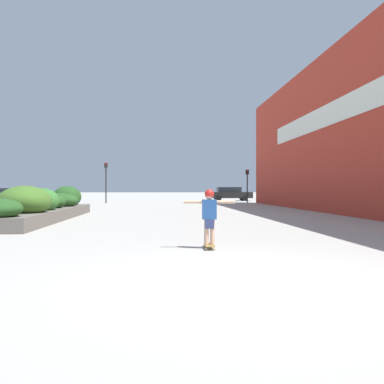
{
  "coord_description": "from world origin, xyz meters",
  "views": [
    {
      "loc": [
        -1.22,
        -6.27,
        1.34
      ],
      "look_at": [
        -0.06,
        9.22,
        1.22
      ],
      "focal_mm": 40.0,
      "sensor_mm": 36.0,
      "label": 1
    }
  ],
  "objects_px": {
    "skateboarder": "(209,211)",
    "car_center_left": "(12,194)",
    "skateboard": "(209,245)",
    "traffic_light_right": "(247,180)",
    "car_leftmost": "(230,194)",
    "traffic_light_left": "(106,176)"
  },
  "relations": [
    {
      "from": "traffic_light_right",
      "to": "skateboard",
      "type": "bearing_deg",
      "value": -103.21
    },
    {
      "from": "traffic_light_left",
      "to": "traffic_light_right",
      "type": "relative_size",
      "value": 1.2
    },
    {
      "from": "skateboarder",
      "to": "traffic_light_left",
      "type": "relative_size",
      "value": 0.33
    },
    {
      "from": "skateboard",
      "to": "traffic_light_left",
      "type": "height_order",
      "value": "traffic_light_left"
    },
    {
      "from": "car_leftmost",
      "to": "car_center_left",
      "type": "relative_size",
      "value": 1.05
    },
    {
      "from": "skateboarder",
      "to": "car_center_left",
      "type": "height_order",
      "value": "car_center_left"
    },
    {
      "from": "car_center_left",
      "to": "traffic_light_right",
      "type": "bearing_deg",
      "value": 76.46
    },
    {
      "from": "skateboarder",
      "to": "car_center_left",
      "type": "xyz_separation_m",
      "value": [
        -16.3,
        35.73,
        -0.08
      ]
    },
    {
      "from": "traffic_light_left",
      "to": "traffic_light_right",
      "type": "height_order",
      "value": "traffic_light_left"
    },
    {
      "from": "skateboard",
      "to": "traffic_light_right",
      "type": "relative_size",
      "value": 0.24
    },
    {
      "from": "car_leftmost",
      "to": "skateboard",
      "type": "bearing_deg",
      "value": -10.08
    },
    {
      "from": "skateboard",
      "to": "skateboarder",
      "type": "xyz_separation_m",
      "value": [
        -0.0,
        0.0,
        0.77
      ]
    },
    {
      "from": "skateboarder",
      "to": "skateboard",
      "type": "bearing_deg",
      "value": -83.68
    },
    {
      "from": "car_leftmost",
      "to": "traffic_light_left",
      "type": "xyz_separation_m",
      "value": [
        -12.79,
        -7.05,
        1.74
      ]
    },
    {
      "from": "skateboard",
      "to": "traffic_light_right",
      "type": "xyz_separation_m",
      "value": [
        7.07,
        30.1,
        2.09
      ]
    },
    {
      "from": "car_leftmost",
      "to": "car_center_left",
      "type": "height_order",
      "value": "car_leftmost"
    },
    {
      "from": "skateboarder",
      "to": "car_center_left",
      "type": "distance_m",
      "value": 39.28
    },
    {
      "from": "car_leftmost",
      "to": "traffic_light_right",
      "type": "distance_m",
      "value": 7.61
    },
    {
      "from": "car_center_left",
      "to": "traffic_light_left",
      "type": "relative_size",
      "value": 1.19
    },
    {
      "from": "skateboard",
      "to": "traffic_light_left",
      "type": "distance_m",
      "value": 31.23
    },
    {
      "from": "traffic_light_right",
      "to": "car_center_left",
      "type": "bearing_deg",
      "value": 166.46
    },
    {
      "from": "skateboard",
      "to": "skateboarder",
      "type": "relative_size",
      "value": 0.6
    }
  ]
}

